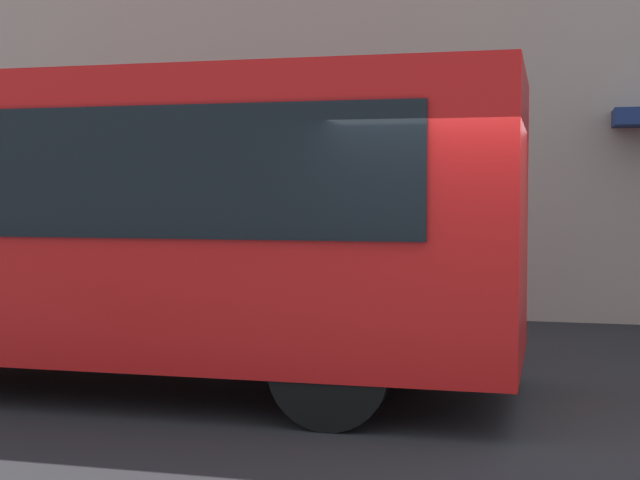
% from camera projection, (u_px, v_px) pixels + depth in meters
% --- Properties ---
extents(ground_plane, '(60.00, 60.00, 0.00)m').
position_uv_depth(ground_plane, '(491.00, 423.00, 7.67)').
color(ground_plane, '#232326').
extents(red_bus, '(9.05, 2.54, 3.08)m').
position_uv_depth(red_bus, '(63.00, 218.00, 9.19)').
color(red_bus, red).
rests_on(red_bus, ground_plane).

